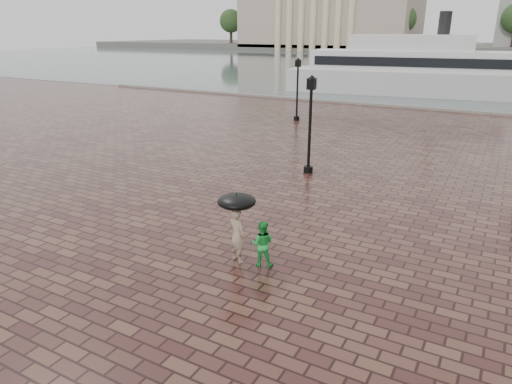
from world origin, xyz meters
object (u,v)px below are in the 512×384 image
(street_lamps, at_px, (364,109))
(child_pedestrian, at_px, (262,244))
(adult_pedestrian, at_px, (237,235))
(ferry_near, at_px, (408,70))

(street_lamps, bearing_deg, child_pedestrian, -84.48)
(adult_pedestrian, height_order, ferry_near, ferry_near)
(child_pedestrian, distance_m, ferry_near, 41.08)
(child_pedestrian, xyz_separation_m, ferry_near, (-4.42, 40.80, 1.78))
(street_lamps, distance_m, adult_pedestrian, 14.66)
(child_pedestrian, bearing_deg, ferry_near, -104.27)
(adult_pedestrian, bearing_deg, child_pedestrian, -152.81)
(adult_pedestrian, distance_m, ferry_near, 41.12)
(ferry_near, bearing_deg, adult_pedestrian, -92.65)
(street_lamps, relative_size, adult_pedestrian, 9.31)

